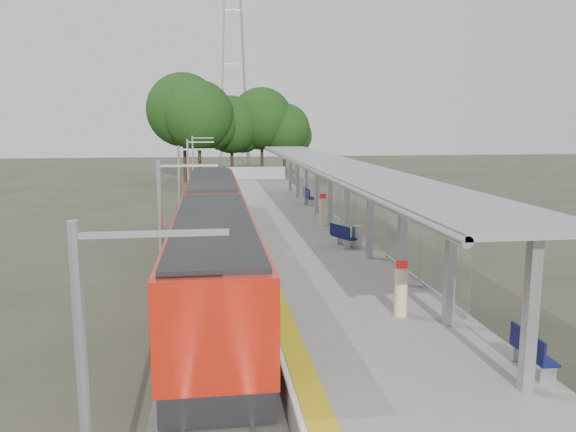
# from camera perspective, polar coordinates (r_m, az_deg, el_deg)

# --- Properties ---
(ground) EXTENTS (200.00, 200.00, 0.00)m
(ground) POSITION_cam_1_polar(r_m,az_deg,el_deg) (14.76, 11.47, -17.48)
(ground) COLOR #474438
(ground) RESTS_ON ground
(trackbed) EXTENTS (3.00, 70.00, 0.24)m
(trackbed) POSITION_cam_1_polar(r_m,az_deg,el_deg) (33.04, -7.59, -2.02)
(trackbed) COLOR #59544C
(trackbed) RESTS_ON ground
(platform) EXTENTS (6.00, 50.00, 1.00)m
(platform) POSITION_cam_1_polar(r_m,az_deg,el_deg) (33.27, 0.17, -1.19)
(platform) COLOR gray
(platform) RESTS_ON ground
(tactile_strip) EXTENTS (0.60, 50.00, 0.02)m
(tactile_strip) POSITION_cam_1_polar(r_m,az_deg,el_deg) (32.93, -4.23, -0.42)
(tactile_strip) COLOR gold
(tactile_strip) RESTS_ON platform
(end_fence) EXTENTS (6.00, 0.10, 1.20)m
(end_fence) POSITION_cam_1_polar(r_m,az_deg,el_deg) (57.74, -3.25, 4.42)
(end_fence) COLOR #9EA0A5
(end_fence) RESTS_ON platform
(train) EXTENTS (2.74, 27.60, 3.62)m
(train) POSITION_cam_1_polar(r_m,az_deg,el_deg) (25.21, -7.60, -1.12)
(train) COLOR black
(train) RESTS_ON ground
(canopy) EXTENTS (3.27, 38.00, 3.66)m
(canopy) POSITION_cam_1_polar(r_m,az_deg,el_deg) (29.32, 4.33, 4.65)
(canopy) COLOR #9EA0A5
(canopy) RESTS_ON platform
(pylon) EXTENTS (8.00, 4.00, 38.00)m
(pylon) POSITION_cam_1_polar(r_m,az_deg,el_deg) (86.35, -5.61, 17.63)
(pylon) COLOR #9EA0A5
(pylon) RESTS_ON ground
(tree_cluster) EXTENTS (18.54, 11.34, 12.13)m
(tree_cluster) POSITION_cam_1_polar(r_m,az_deg,el_deg) (64.16, -6.62, 9.90)
(tree_cluster) COLOR #382316
(tree_cluster) RESTS_ON ground
(catenary_masts) EXTENTS (2.08, 48.16, 5.40)m
(catenary_masts) POSITION_cam_1_polar(r_m,az_deg,el_deg) (31.65, -10.80, 2.52)
(catenary_masts) COLOR #9EA0A5
(catenary_masts) RESTS_ON ground
(bench_near) EXTENTS (0.45, 1.43, 0.97)m
(bench_near) POSITION_cam_1_polar(r_m,az_deg,el_deg) (14.27, 23.46, -12.43)
(bench_near) COLOR #0F154E
(bench_near) RESTS_ON platform
(bench_mid) EXTENTS (1.03, 1.53, 1.01)m
(bench_mid) POSITION_cam_1_polar(r_m,az_deg,el_deg) (25.91, 5.51, -1.97)
(bench_mid) COLOR #0F154E
(bench_mid) RESTS_ON platform
(bench_far) EXTENTS (0.64, 1.73, 1.16)m
(bench_far) POSITION_cam_1_polar(r_m,az_deg,el_deg) (38.94, 2.08, 2.02)
(bench_far) COLOR #0F154E
(bench_far) RESTS_ON platform
(info_pillar_near) EXTENTS (0.38, 0.38, 1.68)m
(info_pillar_near) POSITION_cam_1_polar(r_m,az_deg,el_deg) (16.97, 11.40, -7.56)
(info_pillar_near) COLOR beige
(info_pillar_near) RESTS_ON platform
(info_pillar_far) EXTENTS (0.41, 0.41, 1.80)m
(info_pillar_far) POSITION_cam_1_polar(r_m,az_deg,el_deg) (31.02, 3.55, 0.41)
(info_pillar_far) COLOR beige
(info_pillar_far) RESTS_ON platform
(litter_bin) EXTENTS (0.59, 0.59, 1.00)m
(litter_bin) POSITION_cam_1_polar(r_m,az_deg,el_deg) (25.85, 7.00, -2.09)
(litter_bin) COLOR #9EA0A5
(litter_bin) RESTS_ON platform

